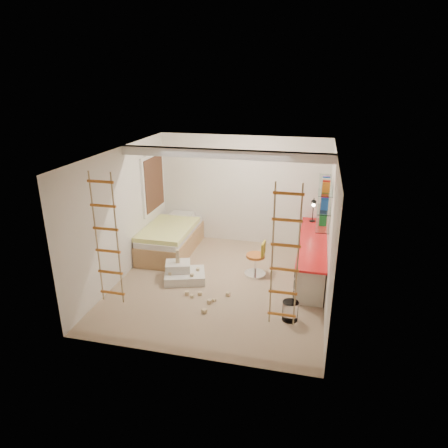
% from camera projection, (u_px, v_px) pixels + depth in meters
% --- Properties ---
extents(floor, '(4.50, 4.50, 0.00)m').
position_uv_depth(floor, '(221.00, 283.00, 7.91)').
color(floor, '#A08367').
rests_on(floor, ground).
extents(ceiling_beam, '(4.00, 0.18, 0.16)m').
position_uv_depth(ceiling_beam, '(224.00, 154.00, 7.30)').
color(ceiling_beam, white).
rests_on(ceiling_beam, ceiling).
extents(window_frame, '(0.06, 1.15, 1.35)m').
position_uv_depth(window_frame, '(153.00, 183.00, 9.16)').
color(window_frame, white).
rests_on(window_frame, wall_left).
extents(window_blind, '(0.02, 1.00, 1.20)m').
position_uv_depth(window_blind, '(154.00, 183.00, 9.15)').
color(window_blind, '#4C2D1E').
rests_on(window_blind, window_frame).
extents(rope_ladder_left, '(0.41, 0.04, 2.13)m').
position_uv_depth(rope_ladder_left, '(107.00, 240.00, 6.08)').
color(rope_ladder_left, orange).
rests_on(rope_ladder_left, ceiling).
extents(rope_ladder_right, '(0.41, 0.04, 2.13)m').
position_uv_depth(rope_ladder_right, '(285.00, 258.00, 5.49)').
color(rope_ladder_right, orange).
rests_on(rope_ladder_right, ceiling).
extents(waste_bin, '(0.27, 0.27, 0.34)m').
position_uv_depth(waste_bin, '(290.00, 311.00, 6.68)').
color(waste_bin, white).
rests_on(waste_bin, floor).
extents(desk, '(0.56, 2.80, 0.75)m').
position_uv_depth(desk, '(312.00, 255.00, 8.18)').
color(desk, red).
rests_on(desk, floor).
extents(shelves, '(0.25, 1.80, 0.71)m').
position_uv_depth(shelves, '(324.00, 201.00, 8.01)').
color(shelves, white).
rests_on(shelves, wall_right).
extents(bed, '(1.02, 2.00, 0.69)m').
position_uv_depth(bed, '(171.00, 238.00, 9.23)').
color(bed, '#AD7F51').
rests_on(bed, floor).
extents(task_lamp, '(0.14, 0.36, 0.57)m').
position_uv_depth(task_lamp, '(313.00, 207.00, 8.81)').
color(task_lamp, black).
rests_on(task_lamp, desk).
extents(swivel_chair, '(0.46, 0.46, 0.74)m').
position_uv_depth(swivel_chair, '(256.00, 263.00, 8.15)').
color(swivel_chair, '#BC6024').
rests_on(swivel_chair, floor).
extents(play_platform, '(0.95, 0.83, 0.35)m').
position_uv_depth(play_platform, '(183.00, 273.00, 8.02)').
color(play_platform, silver).
rests_on(play_platform, floor).
extents(toy_blocks, '(1.29, 1.24, 0.62)m').
position_uv_depth(toy_blocks, '(194.00, 281.00, 7.59)').
color(toy_blocks, '#CCB284').
rests_on(toy_blocks, floor).
extents(books, '(0.14, 0.58, 0.92)m').
position_uv_depth(books, '(325.00, 195.00, 7.96)').
color(books, '#1E722D').
rests_on(books, shelves).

